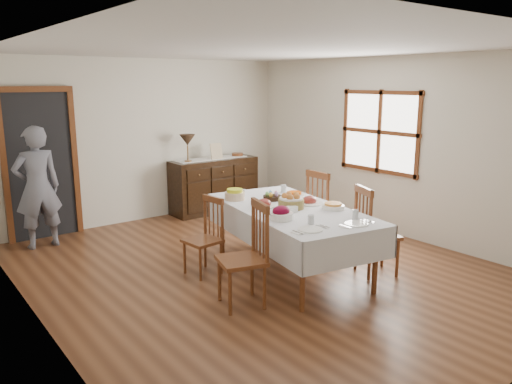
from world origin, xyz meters
TOP-DOWN VIEW (x-y plane):
  - ground at (0.00, 0.00)m, footprint 6.00×6.00m
  - room_shell at (-0.15, 0.42)m, footprint 5.02×6.02m
  - dining_table at (0.25, -0.25)m, footprint 1.53×2.46m
  - chair_left_near at (-0.70, -0.67)m, footprint 0.55×0.55m
  - chair_left_far at (-0.58, 0.32)m, footprint 0.42×0.42m
  - chair_right_near at (0.97, -0.89)m, footprint 0.58×0.58m
  - chair_right_far at (1.20, 0.13)m, footprint 0.46×0.46m
  - sideboard at (1.08, 2.72)m, footprint 1.55×0.56m
  - person at (-1.87, 2.52)m, footprint 0.56×0.36m
  - bread_basket at (0.24, -0.27)m, footprint 0.30×0.30m
  - egg_basket at (0.33, 0.19)m, footprint 0.23×0.23m
  - ham_platter_a at (0.03, -0.00)m, footprint 0.28×0.28m
  - ham_platter_b at (0.56, -0.23)m, footprint 0.33×0.33m
  - beet_bowl at (-0.16, -0.56)m, footprint 0.27×0.27m
  - carrot_bowl at (0.61, 0.10)m, footprint 0.24×0.24m
  - pineapple_bowl at (-0.03, 0.49)m, footprint 0.26×0.26m
  - casserole_dish at (0.61, -0.59)m, footprint 0.26×0.26m
  - butter_dish at (0.11, -0.41)m, footprint 0.15×0.11m
  - setting_left at (-0.14, -0.99)m, footprint 0.44×0.31m
  - setting_right at (0.38, -1.13)m, footprint 0.44×0.31m
  - glass_far_a at (0.15, 0.56)m, footprint 0.06×0.06m
  - glass_far_b at (0.73, 0.44)m, footprint 0.07×0.07m
  - runner at (1.05, 2.76)m, footprint 1.30×0.35m
  - table_lamp at (0.55, 2.68)m, footprint 0.26×0.26m
  - picture_frame at (1.08, 2.63)m, footprint 0.22×0.08m
  - deco_bowl at (1.59, 2.73)m, footprint 0.20×0.20m

SIDE VIEW (x-z plane):
  - ground at x=0.00m, z-range 0.00..0.00m
  - chair_left_far at x=-0.58m, z-range 0.01..0.92m
  - sideboard at x=1.08m, z-range 0.00..0.93m
  - chair_right_near at x=0.97m, z-range 0.01..1.07m
  - chair_left_near at x=-0.70m, z-range 0.01..1.08m
  - chair_right_far at x=1.20m, z-range 0.01..1.08m
  - dining_table at x=0.25m, z-range 0.30..1.09m
  - setting_left at x=-0.14m, z-range 0.76..0.86m
  - setting_right at x=0.38m, z-range 0.76..0.86m
  - ham_platter_b at x=0.56m, z-range 0.76..0.87m
  - ham_platter_a at x=0.03m, z-range 0.76..0.87m
  - casserole_dish at x=0.61m, z-range 0.78..0.86m
  - butter_dish at x=0.11m, z-range 0.79..0.86m
  - carrot_bowl at x=0.61m, z-range 0.78..0.87m
  - egg_basket at x=0.33m, z-range 0.77..0.88m
  - glass_far_a at x=0.15m, z-range 0.79..0.88m
  - glass_far_b at x=0.73m, z-range 0.79..0.89m
  - beet_bowl at x=-0.16m, z-range 0.77..0.92m
  - pineapple_bowl at x=-0.03m, z-range 0.78..0.92m
  - bread_basket at x=0.24m, z-range 0.77..0.96m
  - person at x=-1.87m, z-range 0.00..1.79m
  - runner at x=1.05m, z-range 0.93..0.94m
  - deco_bowl at x=1.59m, z-range 0.93..0.99m
  - picture_frame at x=1.08m, z-range 0.93..1.21m
  - table_lamp at x=0.55m, z-range 1.05..1.51m
  - room_shell at x=-0.15m, z-range 0.32..2.97m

